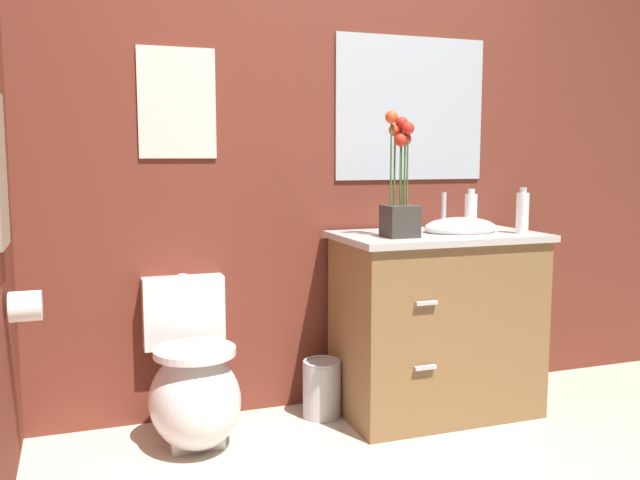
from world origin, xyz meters
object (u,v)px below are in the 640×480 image
(flower_vase, at_px, (400,195))
(trash_bin, at_px, (322,388))
(wall_poster, at_px, (177,103))
(vanity_cabinet, at_px, (436,321))
(wall_mirror, at_px, (411,109))
(soap_bottle, at_px, (471,212))
(lotion_bottle, at_px, (522,212))
(toilet, at_px, (193,387))
(toilet_paper_roll, at_px, (25,306))

(flower_vase, distance_m, trash_bin, 0.98)
(flower_vase, xyz_separation_m, trash_bin, (-0.30, 0.19, -0.91))
(flower_vase, bearing_deg, wall_poster, 157.62)
(vanity_cabinet, bearing_deg, wall_mirror, 90.53)
(wall_poster, bearing_deg, soap_bottle, -11.74)
(wall_poster, bearing_deg, lotion_bottle, -16.33)
(lotion_bottle, distance_m, wall_mirror, 0.75)
(toilet, height_order, trash_bin, toilet)
(vanity_cabinet, xyz_separation_m, toilet_paper_roll, (-1.77, -0.17, 0.24))
(vanity_cabinet, xyz_separation_m, flower_vase, (-0.24, -0.08, 0.60))
(toilet, relative_size, lotion_bottle, 3.25)
(flower_vase, distance_m, soap_bottle, 0.44)
(flower_vase, bearing_deg, toilet, 173.29)
(wall_mirror, bearing_deg, toilet, -166.87)
(soap_bottle, xyz_separation_m, wall_poster, (-1.33, 0.28, 0.50))
(lotion_bottle, height_order, toilet_paper_roll, lotion_bottle)
(vanity_cabinet, bearing_deg, toilet_paper_roll, -174.52)
(toilet, bearing_deg, wall_poster, 90.00)
(lotion_bottle, bearing_deg, vanity_cabinet, 157.49)
(lotion_bottle, xyz_separation_m, toilet_paper_roll, (-2.13, -0.02, -0.28))
(wall_mirror, relative_size, toilet_paper_roll, 7.27)
(toilet, xyz_separation_m, toilet_paper_roll, (-0.62, -0.20, 0.44))
(trash_bin, relative_size, toilet_paper_roll, 2.47)
(wall_poster, bearing_deg, wall_mirror, 0.00)
(toilet, bearing_deg, vanity_cabinet, -1.32)
(trash_bin, bearing_deg, toilet_paper_roll, -167.18)
(soap_bottle, height_order, toilet_paper_roll, soap_bottle)
(toilet, xyz_separation_m, trash_bin, (0.61, 0.08, -0.11))
(vanity_cabinet, bearing_deg, wall_poster, 165.66)
(vanity_cabinet, xyz_separation_m, wall_mirror, (-0.00, 0.29, 1.01))
(wall_poster, height_order, wall_mirror, wall_mirror)
(lotion_bottle, bearing_deg, toilet, 173.43)
(wall_poster, bearing_deg, toilet_paper_roll, -143.31)
(lotion_bottle, distance_m, wall_poster, 1.64)
(soap_bottle, relative_size, wall_poster, 0.42)
(soap_bottle, xyz_separation_m, lotion_bottle, (0.17, -0.16, 0.01))
(vanity_cabinet, distance_m, toilet_paper_roll, 1.80)
(lotion_bottle, bearing_deg, flower_vase, 173.63)
(toilet_paper_roll, bearing_deg, wall_poster, 36.69)
(toilet, distance_m, toilet_paper_roll, 0.79)
(wall_poster, bearing_deg, vanity_cabinet, -14.34)
(toilet, relative_size, soap_bottle, 3.43)
(wall_mirror, bearing_deg, soap_bottle, -56.23)
(toilet, height_order, toilet_paper_roll, toilet_paper_roll)
(trash_bin, bearing_deg, flower_vase, -32.84)
(wall_mirror, bearing_deg, flower_vase, -122.43)
(trash_bin, distance_m, toilet_paper_roll, 1.38)
(toilet_paper_roll, bearing_deg, vanity_cabinet, 5.48)
(wall_mirror, bearing_deg, toilet_paper_roll, -165.31)
(toilet, xyz_separation_m, vanity_cabinet, (1.15, -0.03, 0.20))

